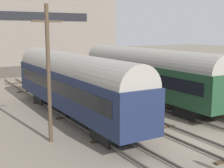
% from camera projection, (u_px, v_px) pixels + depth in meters
% --- Properties ---
extents(ground_plane, '(200.00, 200.00, 0.00)m').
position_uv_depth(ground_plane, '(191.00, 142.00, 19.07)').
color(ground_plane, slate).
extents(track_left, '(2.60, 60.00, 0.26)m').
position_uv_depth(track_left, '(137.00, 153.00, 17.00)').
color(track_left, '#4C4742').
rests_on(track_left, ground).
extents(track_middle, '(2.60, 60.00, 0.26)m').
position_uv_depth(track_middle, '(191.00, 140.00, 19.04)').
color(track_middle, '#4C4742').
rests_on(track_middle, ground).
extents(train_car_navy, '(2.90, 18.73, 5.06)m').
position_uv_depth(train_car_navy, '(71.00, 81.00, 24.04)').
color(train_car_navy, black).
rests_on(train_car_navy, ground).
extents(train_car_green, '(2.97, 18.85, 5.13)m').
position_uv_depth(train_car_green, '(145.00, 72.00, 29.34)').
color(train_car_green, black).
rests_on(train_car_green, ground).
extents(utility_pole, '(1.80, 0.24, 8.27)m').
position_uv_depth(utility_pole, '(49.00, 72.00, 18.48)').
color(utility_pole, '#473828').
rests_on(utility_pole, ground).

